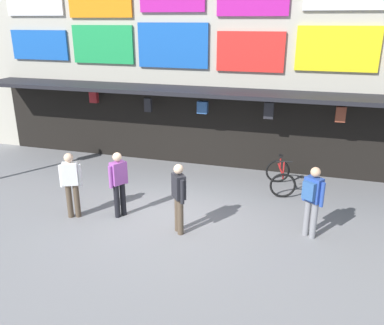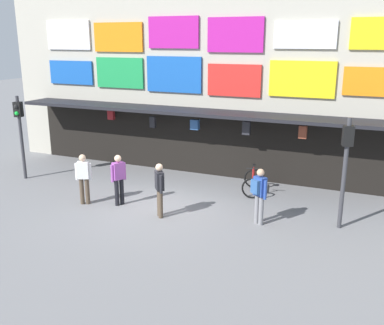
{
  "view_description": "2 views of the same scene",
  "coord_description": "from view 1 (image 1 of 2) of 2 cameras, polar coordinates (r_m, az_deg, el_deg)",
  "views": [
    {
      "loc": [
        3.06,
        -8.37,
        4.67
      ],
      "look_at": [
        0.38,
        0.68,
        1.26
      ],
      "focal_mm": 37.17,
      "sensor_mm": 36.0,
      "label": 1
    },
    {
      "loc": [
        6.22,
        -11.6,
        5.23
      ],
      "look_at": [
        0.94,
        0.7,
        1.42
      ],
      "focal_mm": 40.75,
      "sensor_mm": 36.0,
      "label": 2
    }
  ],
  "objects": [
    {
      "name": "ground_plane",
      "position": [
        10.06,
        -3.19,
        -7.84
      ],
      "size": [
        80.0,
        80.0,
        0.0
      ],
      "primitive_type": "plane",
      "color": "slate"
    },
    {
      "name": "pedestrian_in_blue",
      "position": [
        9.89,
        -10.48,
        -2.62
      ],
      "size": [
        0.37,
        0.47,
        1.68
      ],
      "color": "black",
      "rests_on": "ground"
    },
    {
      "name": "shopfront",
      "position": [
        13.32,
        3.34,
        16.76
      ],
      "size": [
        18.0,
        2.6,
        8.0
      ],
      "color": "#B2AD9E",
      "rests_on": "ground"
    },
    {
      "name": "pedestrian_in_red",
      "position": [
        8.97,
        -1.91,
        -4.68
      ],
      "size": [
        0.4,
        0.43,
        1.68
      ],
      "color": "brown",
      "rests_on": "ground"
    },
    {
      "name": "bicycle_parked",
      "position": [
        11.73,
        12.54,
        -2.03
      ],
      "size": [
        0.95,
        1.29,
        1.05
      ],
      "color": "black",
      "rests_on": "ground"
    },
    {
      "name": "pedestrian_in_green",
      "position": [
        9.17,
        16.86,
        -4.78
      ],
      "size": [
        0.48,
        0.47,
        1.68
      ],
      "color": "gray",
      "rests_on": "ground"
    },
    {
      "name": "pedestrian_in_white",
      "position": [
        10.12,
        -16.95,
        -2.66
      ],
      "size": [
        0.49,
        0.35,
        1.68
      ],
      "color": "brown",
      "rests_on": "ground"
    }
  ]
}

